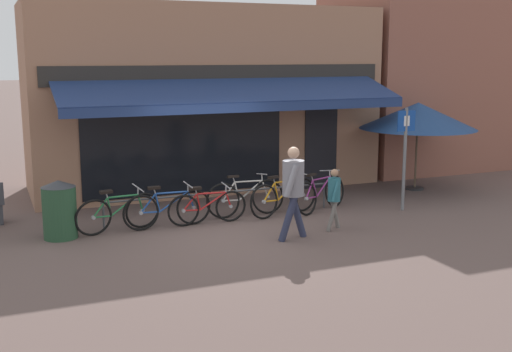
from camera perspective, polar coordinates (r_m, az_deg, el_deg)
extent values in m
plane|color=brown|center=(12.40, -2.37, -4.96)|extent=(160.00, 160.00, 0.00)
cube|color=#9E7056|center=(16.57, -4.68, 6.95)|extent=(8.68, 3.00, 4.53)
cube|color=black|center=(14.96, -6.29, 2.58)|extent=(4.77, 0.04, 2.20)
cube|color=black|center=(16.34, 5.78, 2.59)|extent=(0.90, 0.04, 2.10)
cube|color=#282623|center=(15.11, -2.90, 8.99)|extent=(8.25, 0.06, 0.44)
cube|color=navy|center=(14.41, -1.84, 7.62)|extent=(7.81, 1.58, 0.50)
cube|color=navy|center=(13.70, -0.65, 6.10)|extent=(7.81, 0.03, 0.20)
cube|color=#8E5647|center=(21.11, 17.15, 8.50)|extent=(7.62, 4.00, 5.39)
cylinder|color=#47494F|center=(13.27, -3.10, -1.47)|extent=(4.94, 0.04, 0.04)
cylinder|color=#47494F|center=(12.74, -13.39, -3.54)|extent=(0.04, 0.04, 0.55)
cylinder|color=#47494F|center=(14.30, 6.06, -1.75)|extent=(0.04, 0.04, 0.55)
torus|color=black|center=(12.73, -10.04, -3.03)|extent=(0.74, 0.28, 0.73)
cylinder|color=#9E9EA3|center=(12.73, -10.04, -3.03)|extent=(0.08, 0.08, 0.08)
torus|color=black|center=(12.37, -14.26, -3.61)|extent=(0.74, 0.28, 0.73)
cylinder|color=#9E9EA3|center=(12.37, -14.26, -3.61)|extent=(0.08, 0.08, 0.08)
cylinder|color=#23703D|center=(12.53, -11.60, -2.56)|extent=(0.56, 0.10, 0.38)
cylinder|color=#23703D|center=(12.45, -11.75, -1.76)|extent=(0.61, 0.16, 0.05)
cylinder|color=#23703D|center=(12.41, -12.90, -2.69)|extent=(0.11, 0.11, 0.38)
cylinder|color=#23703D|center=(12.43, -13.50, -3.54)|extent=(0.35, 0.11, 0.05)
cylinder|color=#23703D|center=(12.35, -13.66, -2.75)|extent=(0.31, 0.04, 0.38)
cylinder|color=#23703D|center=(12.65, -10.25, -2.34)|extent=(0.14, 0.11, 0.35)
cylinder|color=#9E9EA3|center=(12.31, -13.12, -1.68)|extent=(0.06, 0.05, 0.11)
cube|color=black|center=(12.29, -13.18, -1.38)|extent=(0.26, 0.15, 0.06)
cylinder|color=#9E9EA3|center=(12.55, -10.45, -1.33)|extent=(0.03, 0.05, 0.14)
cylinder|color=#9E9EA3|center=(12.53, -10.44, -1.03)|extent=(0.13, 0.51, 0.09)
torus|color=black|center=(12.85, -5.57, -2.78)|extent=(0.72, 0.12, 0.72)
cylinder|color=#9E9EA3|center=(12.85, -5.57, -2.78)|extent=(0.07, 0.07, 0.07)
torus|color=black|center=(12.54, -10.20, -3.24)|extent=(0.72, 0.12, 0.72)
cylinder|color=#9E9EA3|center=(12.54, -10.20, -3.24)|extent=(0.07, 0.07, 0.07)
cylinder|color=#1E4793|center=(12.68, -7.31, -2.27)|extent=(0.60, 0.04, 0.38)
cylinder|color=#1E4793|center=(12.62, -7.48, -1.47)|extent=(0.66, 0.06, 0.05)
cylinder|color=#1E4793|center=(12.58, -8.74, -2.37)|extent=(0.12, 0.07, 0.38)
cylinder|color=#1E4793|center=(12.60, -9.37, -3.20)|extent=(0.38, 0.05, 0.05)
cylinder|color=#1E4793|center=(12.53, -9.56, -2.40)|extent=(0.32, 0.04, 0.38)
cylinder|color=#1E4793|center=(12.79, -5.82, -2.08)|extent=(0.16, 0.06, 0.35)
cylinder|color=#9E9EA3|center=(12.51, -8.99, -1.35)|extent=(0.06, 0.04, 0.11)
cube|color=black|center=(12.48, -9.06, -1.05)|extent=(0.24, 0.11, 0.06)
cylinder|color=#9E9EA3|center=(12.70, -6.07, -1.07)|extent=(0.03, 0.04, 0.14)
cylinder|color=#9E9EA3|center=(12.69, -6.07, -0.77)|extent=(0.05, 0.52, 0.05)
torus|color=black|center=(13.03, -2.27, -2.70)|extent=(0.65, 0.10, 0.66)
cylinder|color=#9E9EA3|center=(13.03, -2.27, -2.70)|extent=(0.07, 0.07, 0.07)
torus|color=black|center=(12.74, -6.47, -3.08)|extent=(0.65, 0.10, 0.66)
cylinder|color=#9E9EA3|center=(12.74, -6.47, -3.08)|extent=(0.07, 0.07, 0.07)
cylinder|color=#B21E1E|center=(12.87, -3.83, -2.23)|extent=(0.55, 0.06, 0.35)
cylinder|color=#B21E1E|center=(12.81, -3.98, -1.53)|extent=(0.61, 0.04, 0.05)
cylinder|color=#B21E1E|center=(12.78, -5.13, -2.31)|extent=(0.12, 0.07, 0.34)
cylinder|color=#B21E1E|center=(12.79, -5.72, -3.05)|extent=(0.35, 0.04, 0.05)
cylinder|color=#B21E1E|center=(12.73, -5.88, -2.34)|extent=(0.30, 0.06, 0.34)
cylinder|color=#B21E1E|center=(12.97, -2.48, -2.08)|extent=(0.15, 0.06, 0.32)
cylinder|color=#9E9EA3|center=(12.70, -5.35, -1.39)|extent=(0.06, 0.04, 0.11)
cube|color=black|center=(12.68, -5.41, -1.09)|extent=(0.24, 0.11, 0.06)
cylinder|color=#9E9EA3|center=(12.89, -2.69, -1.15)|extent=(0.03, 0.04, 0.14)
cylinder|color=#9E9EA3|center=(12.87, -2.69, -0.85)|extent=(0.03, 0.52, 0.06)
torus|color=black|center=(13.72, 1.05, -1.83)|extent=(0.75, 0.16, 0.74)
cylinder|color=#9E9EA3|center=(13.72, 1.05, -1.83)|extent=(0.07, 0.07, 0.08)
torus|color=black|center=(13.33, -2.94, -2.22)|extent=(0.75, 0.16, 0.74)
cylinder|color=#9E9EA3|center=(13.33, -2.94, -2.22)|extent=(0.07, 0.07, 0.08)
cylinder|color=#BCB7B2|center=(13.54, -0.48, -1.28)|extent=(0.57, 0.09, 0.39)
cylinder|color=#BCB7B2|center=(13.51, -0.67, -0.48)|extent=(0.63, 0.04, 0.05)
cylinder|color=#BCB7B2|center=(13.42, -1.71, -1.36)|extent=(0.12, 0.10, 0.39)
cylinder|color=#BCB7B2|center=(13.39, -2.23, -2.19)|extent=(0.36, 0.04, 0.05)
cylinder|color=#BCB7B2|center=(13.36, -2.43, -1.38)|extent=(0.31, 0.09, 0.38)
cylinder|color=#BCB7B2|center=(13.68, 0.80, -1.13)|extent=(0.16, 0.09, 0.36)
cylinder|color=#9E9EA3|center=(13.39, -1.98, -0.34)|extent=(0.06, 0.04, 0.11)
cube|color=black|center=(13.38, -2.06, -0.05)|extent=(0.24, 0.11, 0.06)
cylinder|color=#9E9EA3|center=(13.63, 0.53, -0.12)|extent=(0.03, 0.04, 0.14)
cylinder|color=#9E9EA3|center=(13.63, 0.52, 0.17)|extent=(0.03, 0.52, 0.09)
torus|color=black|center=(13.95, 4.22, -1.66)|extent=(0.73, 0.27, 0.73)
cylinder|color=#9E9EA3|center=(13.95, 4.22, -1.66)|extent=(0.08, 0.08, 0.07)
torus|color=black|center=(13.24, 0.71, -2.30)|extent=(0.73, 0.27, 0.73)
cylinder|color=#9E9EA3|center=(13.24, 0.71, -2.30)|extent=(0.08, 0.08, 0.07)
cylinder|color=orange|center=(13.64, 2.91, -1.23)|extent=(0.59, 0.22, 0.39)
cylinder|color=orange|center=(13.59, 2.76, -0.46)|extent=(0.66, 0.21, 0.05)
cylinder|color=orange|center=(13.43, 1.83, -1.38)|extent=(0.12, 0.04, 0.39)
cylinder|color=orange|center=(13.36, 1.35, -2.23)|extent=(0.38, 0.14, 0.05)
cylinder|color=orange|center=(13.30, 1.19, -1.45)|extent=(0.32, 0.14, 0.38)
cylinder|color=orange|center=(13.88, 4.02, -1.00)|extent=(0.16, 0.05, 0.35)
cylinder|color=#9E9EA3|center=(13.35, 1.62, -0.40)|extent=(0.06, 0.03, 0.11)
cube|color=black|center=(13.33, 1.56, -0.11)|extent=(0.26, 0.16, 0.06)
cylinder|color=#9E9EA3|center=(13.80, 3.81, -0.04)|extent=(0.03, 0.04, 0.14)
cylinder|color=#9E9EA3|center=(13.79, 3.81, 0.25)|extent=(0.16, 0.51, 0.05)
torus|color=black|center=(14.46, 6.99, -1.31)|extent=(0.71, 0.45, 0.71)
cylinder|color=#9E9EA3|center=(14.46, 6.99, -1.31)|extent=(0.09, 0.09, 0.08)
torus|color=black|center=(13.61, 4.50, -2.02)|extent=(0.71, 0.45, 0.71)
cylinder|color=#9E9EA3|center=(13.61, 4.50, -2.02)|extent=(0.09, 0.09, 0.08)
cylinder|color=#892D7A|center=(14.11, 6.01, -0.94)|extent=(0.52, 0.34, 0.38)
cylinder|color=#892D7A|center=(14.06, 5.85, -0.22)|extent=(0.60, 0.32, 0.05)
cylinder|color=#892D7A|center=(13.85, 5.24, -1.11)|extent=(0.13, 0.05, 0.38)
cylinder|color=#892D7A|center=(13.76, 4.96, -1.93)|extent=(0.35, 0.19, 0.05)
cylinder|color=#892D7A|center=(13.70, 4.79, -1.20)|extent=(0.28, 0.22, 0.37)
cylinder|color=#892D7A|center=(14.39, 6.79, -0.69)|extent=(0.16, 0.04, 0.34)
cylinder|color=#9E9EA3|center=(13.78, 5.01, -0.18)|extent=(0.06, 0.02, 0.11)
cube|color=black|center=(13.76, 4.95, 0.10)|extent=(0.26, 0.20, 0.06)
cylinder|color=#9E9EA3|center=(14.32, 6.57, 0.22)|extent=(0.04, 0.05, 0.14)
cylinder|color=#9E9EA3|center=(14.31, 6.54, 0.49)|extent=(0.25, 0.47, 0.10)
cylinder|color=#282D47|center=(11.96, 3.71, -3.53)|extent=(0.38, 0.20, 0.86)
cylinder|color=#282D47|center=(11.70, 2.87, -3.85)|extent=(0.38, 0.20, 0.86)
cylinder|color=gray|center=(11.67, 3.33, -0.19)|extent=(0.47, 0.47, 0.65)
sphere|color=tan|center=(11.59, 3.36, 2.08)|extent=(0.22, 0.22, 0.22)
cylinder|color=gray|center=(11.43, 3.17, -0.42)|extent=(0.31, 0.14, 0.58)
cylinder|color=gray|center=(11.91, 3.49, 0.03)|extent=(0.31, 0.14, 0.58)
cylinder|color=slate|center=(12.65, 7.04, -3.38)|extent=(0.25, 0.10, 0.59)
cylinder|color=slate|center=(12.45, 6.77, -3.60)|extent=(0.25, 0.10, 0.59)
cylinder|color=#286675|center=(12.44, 6.96, -1.20)|extent=(0.26, 0.26, 0.45)
sphere|color=#A87A5B|center=(12.37, 6.99, 0.27)|extent=(0.15, 0.15, 0.15)
cylinder|color=#286675|center=(12.29, 7.08, -1.35)|extent=(0.21, 0.13, 0.40)
cylinder|color=#286675|center=(12.59, 6.84, -1.06)|extent=(0.21, 0.13, 0.40)
cylinder|color=#23472D|center=(12.39, -17.05, -3.13)|extent=(0.62, 0.62, 0.97)
cone|color=#33353A|center=(12.27, -17.19, -0.65)|extent=(0.63, 0.63, 0.12)
cylinder|color=slate|center=(14.21, 13.06, 1.42)|extent=(0.07, 0.07, 2.24)
cube|color=#14429E|center=(14.09, 13.23, 4.79)|extent=(0.44, 0.02, 0.44)
cube|color=white|center=(14.08, 13.26, 4.79)|extent=(0.14, 0.01, 0.22)
cylinder|color=#4C3D2D|center=(16.52, 14.07, 2.48)|extent=(0.05, 0.05, 2.14)
cone|color=navy|center=(16.43, 14.20, 5.23)|extent=(2.89, 2.89, 0.65)
cylinder|color=#262628|center=(16.70, 13.91, -1.06)|extent=(0.44, 0.44, 0.06)
cube|color=#38383D|center=(13.93, -21.73, -3.02)|extent=(0.08, 0.35, 0.45)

